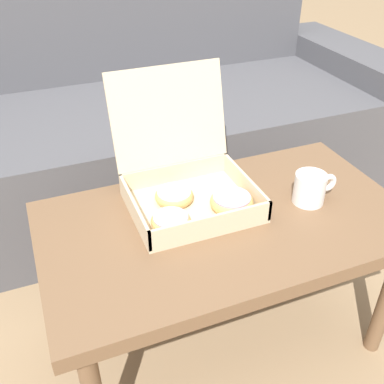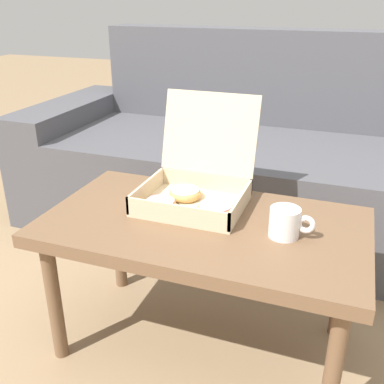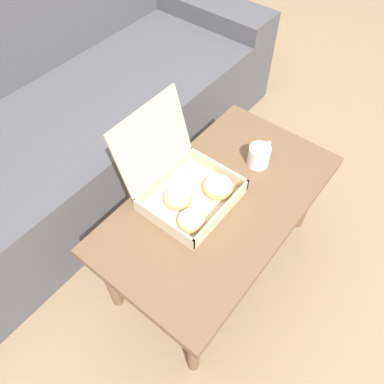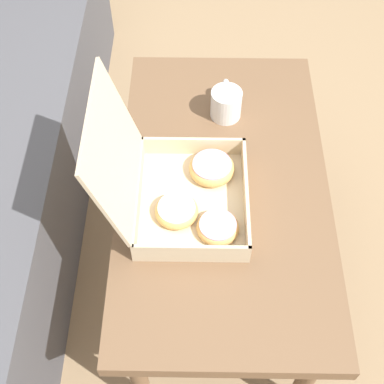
# 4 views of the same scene
# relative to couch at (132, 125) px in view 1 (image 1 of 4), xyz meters

# --- Properties ---
(ground_plane) EXTENTS (12.00, 12.00, 0.00)m
(ground_plane) POSITION_rel_couch_xyz_m (0.00, -0.85, -0.30)
(ground_plane) COLOR #937756
(couch) EXTENTS (2.33, 0.89, 0.91)m
(couch) POSITION_rel_couch_xyz_m (0.00, 0.00, 0.00)
(couch) COLOR #4C4C51
(couch) RESTS_ON ground_plane
(coffee_table) EXTENTS (0.94, 0.53, 0.46)m
(coffee_table) POSITION_rel_couch_xyz_m (0.00, -0.94, 0.10)
(coffee_table) COLOR brown
(coffee_table) RESTS_ON ground_plane
(pastry_box) EXTENTS (0.32, 0.34, 0.32)m
(pastry_box) POSITION_rel_couch_xyz_m (-0.06, -0.84, 0.21)
(pastry_box) COLOR beige
(pastry_box) RESTS_ON coffee_table
(coffee_mug) EXTENTS (0.12, 0.08, 0.08)m
(coffee_mug) POSITION_rel_couch_xyz_m (0.24, -0.95, 0.20)
(coffee_mug) COLOR white
(coffee_mug) RESTS_ON coffee_table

